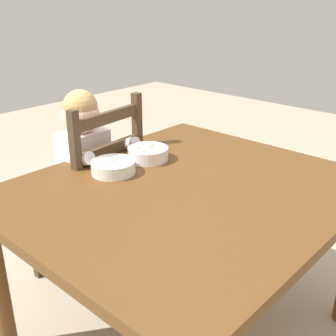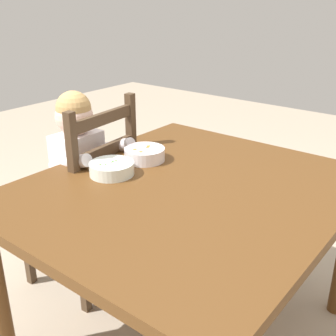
{
  "view_description": "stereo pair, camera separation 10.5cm",
  "coord_description": "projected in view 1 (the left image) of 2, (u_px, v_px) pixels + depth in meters",
  "views": [
    {
      "loc": [
        -1.09,
        -0.91,
        1.37
      ],
      "look_at": [
        0.0,
        0.09,
        0.76
      ],
      "focal_mm": 45.02,
      "sensor_mm": 36.0,
      "label": 1
    },
    {
      "loc": [
        -1.16,
        -0.83,
        1.37
      ],
      "look_at": [
        0.0,
        0.09,
        0.76
      ],
      "focal_mm": 45.02,
      "sensor_mm": 36.0,
      "label": 2
    }
  ],
  "objects": [
    {
      "name": "dining_table",
      "position": [
        185.0,
        208.0,
        1.6
      ],
      "size": [
        1.25,
        1.1,
        0.71
      ],
      "color": "#593618",
      "rests_on": "ground"
    },
    {
      "name": "spoon",
      "position": [
        139.0,
        161.0,
        1.79
      ],
      "size": [
        0.12,
        0.1,
        0.01
      ],
      "color": "silver",
      "rests_on": "dining_table"
    },
    {
      "name": "ground_plane",
      "position": [
        183.0,
        333.0,
        1.84
      ],
      "size": [
        8.0,
        8.0,
        0.0
      ],
      "primitive_type": "plane",
      "color": "tan"
    },
    {
      "name": "bowl_of_carrots",
      "position": [
        148.0,
        153.0,
        1.81
      ],
      "size": [
        0.17,
        0.17,
        0.06
      ],
      "color": "white",
      "rests_on": "dining_table"
    },
    {
      "name": "bowl_of_peas",
      "position": [
        113.0,
        167.0,
        1.68
      ],
      "size": [
        0.18,
        0.18,
        0.05
      ],
      "color": "white",
      "rests_on": "dining_table"
    },
    {
      "name": "child_figure",
      "position": [
        89.0,
        161.0,
        1.96
      ],
      "size": [
        0.32,
        0.31,
        0.98
      ],
      "color": "white",
      "rests_on": "ground"
    },
    {
      "name": "dining_chair",
      "position": [
        92.0,
        195.0,
        2.04
      ],
      "size": [
        0.46,
        0.46,
        0.95
      ],
      "color": "#483422",
      "rests_on": "ground"
    }
  ]
}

